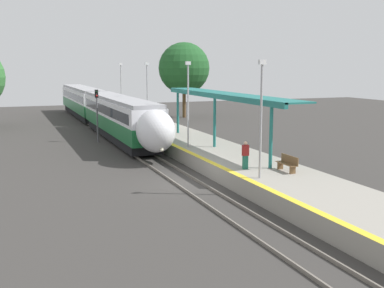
% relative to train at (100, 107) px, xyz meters
% --- Properties ---
extents(ground_plane, '(120.00, 120.00, 0.00)m').
position_rel_train_xyz_m(ground_plane, '(0.00, -26.96, -2.26)').
color(ground_plane, '#383533').
extents(rail_left, '(0.08, 90.00, 0.15)m').
position_rel_train_xyz_m(rail_left, '(-0.72, -26.96, -2.19)').
color(rail_left, slate).
rests_on(rail_left, ground_plane).
extents(rail_right, '(0.08, 90.00, 0.15)m').
position_rel_train_xyz_m(rail_right, '(0.72, -26.96, -2.19)').
color(rail_right, slate).
rests_on(rail_right, ground_plane).
extents(train, '(2.75, 45.10, 3.95)m').
position_rel_train_xyz_m(train, '(0.00, 0.00, 0.00)').
color(train, black).
rests_on(train, ground_plane).
extents(platform_right, '(4.85, 64.00, 0.96)m').
position_rel_train_xyz_m(platform_right, '(4.12, -26.96, -1.79)').
color(platform_right, gray).
rests_on(platform_right, ground_plane).
extents(platform_bench, '(0.44, 1.67, 0.89)m').
position_rel_train_xyz_m(platform_bench, '(4.84, -29.82, -0.84)').
color(platform_bench, brown).
rests_on(platform_bench, platform_right).
extents(person_waiting, '(0.36, 0.22, 1.59)m').
position_rel_train_xyz_m(person_waiting, '(2.93, -28.43, -0.49)').
color(person_waiting, '#1E604C').
rests_on(person_waiting, platform_right).
extents(railway_signal, '(0.28, 0.28, 4.66)m').
position_rel_train_xyz_m(railway_signal, '(-2.02, -9.76, 0.57)').
color(railway_signal, '#59595E').
rests_on(railway_signal, ground_plane).
extents(lamppost_near, '(0.36, 0.20, 6.08)m').
position_rel_train_xyz_m(lamppost_near, '(2.60, -30.68, 2.12)').
color(lamppost_near, '#9E9EA3').
rests_on(lamppost_near, platform_right).
extents(lamppost_mid, '(0.36, 0.20, 6.08)m').
position_rel_train_xyz_m(lamppost_mid, '(2.60, -20.20, 2.12)').
color(lamppost_mid, '#9E9EA3').
rests_on(lamppost_mid, platform_right).
extents(lamppost_far, '(0.36, 0.20, 6.08)m').
position_rel_train_xyz_m(lamppost_far, '(2.60, -9.72, 2.12)').
color(lamppost_far, '#9E9EA3').
rests_on(lamppost_far, platform_right).
extents(lamppost_farthest, '(0.36, 0.20, 6.08)m').
position_rel_train_xyz_m(lamppost_farthest, '(2.60, 0.77, 2.12)').
color(lamppost_farthest, '#9E9EA3').
rests_on(lamppost_farthest, platform_right).
extents(station_canopy, '(2.02, 18.71, 3.85)m').
position_rel_train_xyz_m(station_canopy, '(4.96, -20.87, 2.29)').
color(station_canopy, '#1E6B66').
rests_on(station_canopy, platform_right).
extents(background_tree_right, '(6.63, 6.63, 9.75)m').
position_rel_train_xyz_m(background_tree_right, '(12.38, 7.03, 4.16)').
color(background_tree_right, brown).
rests_on(background_tree_right, ground_plane).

